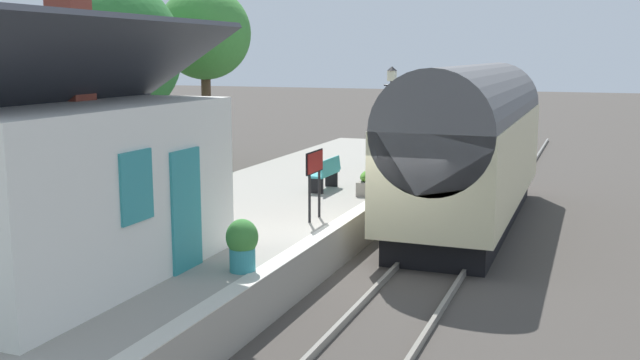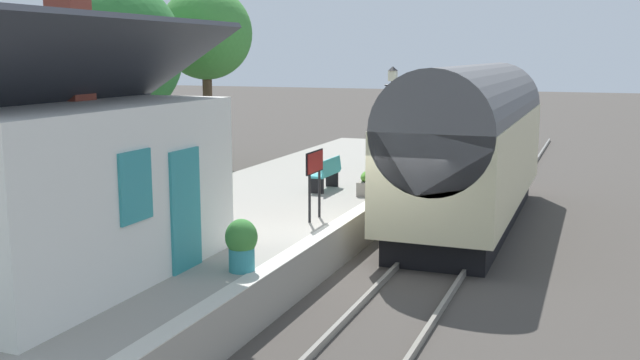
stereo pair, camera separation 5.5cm
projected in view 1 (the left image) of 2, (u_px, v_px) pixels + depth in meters
ground_plane at (386, 271)px, 15.61m from camera, size 160.00×160.00×0.00m
platform at (227, 235)px, 16.88m from camera, size 32.00×5.65×0.90m
platform_edge_coping at (335, 225)px, 15.87m from camera, size 32.00×0.36×0.02m
rail_near at (462, 276)px, 15.03m from camera, size 52.00×0.08×0.14m
rail_far at (394, 269)px, 15.53m from camera, size 52.00×0.08×0.14m
train at (470, 144)px, 19.49m from camera, size 10.36×2.73×4.32m
station_building at (43, 183)px, 12.12m from camera, size 6.22×4.39×5.43m
bench_by_lamp at (326, 173)px, 19.96m from camera, size 1.40×0.44×0.88m
bench_platform_end at (404, 144)px, 26.38m from camera, size 1.41×0.46×0.88m
bench_mid_platform at (387, 151)px, 24.59m from camera, size 1.42×0.49×0.88m
planter_by_door at (182, 201)px, 16.50m from camera, size 0.47×0.47×0.73m
planter_under_sign at (367, 183)px, 19.47m from camera, size 1.00×0.32×0.63m
planter_corner_building at (242, 244)px, 12.46m from camera, size 0.56×0.56×0.92m
lamp_post_platform at (392, 98)px, 22.47m from camera, size 0.32×0.50×3.32m
station_sign_board at (314, 168)px, 16.23m from camera, size 0.96×0.06×1.57m
tree_distant at (119, 51)px, 25.41m from camera, size 4.43×4.37×7.15m
tree_far_right at (205, 34)px, 29.70m from camera, size 3.71×3.80×7.31m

